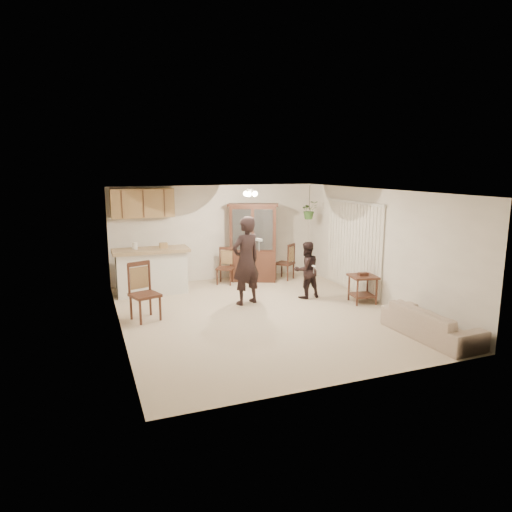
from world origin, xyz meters
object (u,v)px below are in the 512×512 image
object	(u,v)px
sofa	(432,318)
china_hutch	(253,243)
adult	(246,264)
chair_hutch_left	(225,274)
child	(306,269)
chair_bar	(145,304)
chair_hutch_right	(285,269)
side_table	(362,288)

from	to	relation	value
sofa	china_hutch	size ratio (longest dim) A/B	0.92
adult	chair_hutch_left	bearing A→B (deg)	-110.39
child	china_hutch	xyz separation A→B (m)	(-0.56, 1.96, 0.33)
chair_bar	china_hutch	bearing A→B (deg)	17.33
chair_hutch_left	chair_hutch_right	world-z (taller)	chair_hutch_right
chair_bar	chair_hutch_left	distance (m)	3.15
child	chair_hutch_right	xyz separation A→B (m)	(0.29, 1.80, -0.40)
child	chair_hutch_left	world-z (taller)	child
child	china_hutch	bearing A→B (deg)	-80.09
side_table	chair_hutch_left	xyz separation A→B (m)	(-2.35, 2.67, -0.06)
sofa	child	xyz separation A→B (m)	(-0.91, 3.03, 0.31)
chair_hutch_right	child	bearing A→B (deg)	42.18
adult	china_hutch	world-z (taller)	china_hutch
sofa	side_table	xyz separation A→B (m)	(0.08, 2.25, -0.05)
sofa	china_hutch	bearing A→B (deg)	14.05
side_table	chair_hutch_right	world-z (taller)	chair_hutch_right
adult	china_hutch	size ratio (longest dim) A/B	0.88
child	chair_bar	world-z (taller)	child
sofa	child	world-z (taller)	child
chair_hutch_left	chair_hutch_right	bearing A→B (deg)	28.10
chair_bar	sofa	bearing A→B (deg)	-49.71
sofa	side_table	world-z (taller)	sofa
chair_hutch_left	chair_hutch_right	size ratio (longest dim) A/B	0.96
adult	sofa	bearing A→B (deg)	109.65
china_hutch	sofa	bearing A→B (deg)	-49.26
side_table	chair_bar	distance (m)	4.68
side_table	chair_bar	size ratio (longest dim) A/B	0.60
china_hutch	chair_hutch_right	distance (m)	1.13
china_hutch	chair_hutch_right	size ratio (longest dim) A/B	2.09
china_hutch	chair_bar	distance (m)	3.88
child	chair_hutch_left	size ratio (longest dim) A/B	1.45
side_table	chair_hutch_right	bearing A→B (deg)	105.36
china_hutch	chair_hutch_left	distance (m)	1.09
sofa	side_table	distance (m)	2.25
side_table	chair_hutch_left	bearing A→B (deg)	131.38
adult	chair_hutch_right	distance (m)	2.54
adult	chair_hutch_right	bearing A→B (deg)	-152.21
chair_hutch_left	child	bearing A→B (deg)	-23.39
child	chair_bar	distance (m)	3.68
adult	child	distance (m)	1.46
chair_hutch_left	chair_bar	bearing A→B (deg)	-105.87
sofa	adult	bearing A→B (deg)	35.03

